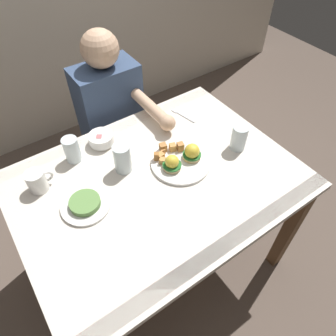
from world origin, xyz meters
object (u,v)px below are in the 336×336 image
object	(u,v)px
fruit_bowl	(101,139)
water_glass_extra	(239,139)
dining_table	(158,194)
diner_person	(114,116)
water_glass_near	(72,151)
fork	(182,115)
water_glass_far	(123,160)
coffee_mug	(37,180)
eggs_benedict_plate	(180,159)
side_plate	(85,204)

from	to	relation	value
fruit_bowl	water_glass_extra	world-z (taller)	water_glass_extra
dining_table	diner_person	distance (m)	0.61
water_glass_near	diner_person	xyz separation A→B (m)	(0.34, 0.28, -0.14)
fruit_bowl	fork	size ratio (longest dim) A/B	0.77
water_glass_extra	diner_person	size ratio (longest dim) A/B	0.11
water_glass_far	fruit_bowl	bearing A→B (deg)	91.46
fork	diner_person	distance (m)	0.41
dining_table	fruit_bowl	size ratio (longest dim) A/B	10.00
water_glass_far	dining_table	bearing A→B (deg)	-57.03
dining_table	water_glass_extra	size ratio (longest dim) A/B	9.67
diner_person	fork	bearing A→B (deg)	-49.82
coffee_mug	water_glass_near	size ratio (longest dim) A/B	0.91
dining_table	eggs_benedict_plate	distance (m)	0.19
dining_table	side_plate	distance (m)	0.34
dining_table	water_glass_far	xyz separation A→B (m)	(-0.09, 0.14, 0.17)
eggs_benedict_plate	diner_person	size ratio (longest dim) A/B	0.24
eggs_benedict_plate	water_glass_near	distance (m)	0.49
fork	diner_person	bearing A→B (deg)	130.18
fruit_bowl	coffee_mug	xyz separation A→B (m)	(-0.34, -0.10, 0.02)
water_glass_extra	side_plate	world-z (taller)	water_glass_extra
dining_table	water_glass_extra	bearing A→B (deg)	-6.59
fruit_bowl	side_plate	distance (m)	0.37
water_glass_extra	side_plate	bearing A→B (deg)	172.44
side_plate	coffee_mug	bearing A→B (deg)	121.18
fork	water_glass_extra	distance (m)	0.36
water_glass_extra	dining_table	bearing A→B (deg)	173.41
fork	side_plate	xyz separation A→B (m)	(-0.67, -0.25, 0.01)
fruit_bowl	water_glass_extra	size ratio (longest dim) A/B	0.97
eggs_benedict_plate	water_glass_far	distance (m)	0.26
coffee_mug	fork	xyz separation A→B (m)	(0.78, 0.05, -0.05)
dining_table	eggs_benedict_plate	xyz separation A→B (m)	(0.14, 0.02, 0.13)
side_plate	diner_person	world-z (taller)	diner_person
dining_table	coffee_mug	distance (m)	0.52
water_glass_far	coffee_mug	bearing A→B (deg)	162.70
dining_table	fork	xyz separation A→B (m)	(0.35, 0.30, 0.11)
dining_table	eggs_benedict_plate	world-z (taller)	eggs_benedict_plate
side_plate	fruit_bowl	bearing A→B (deg)	53.04
dining_table	water_glass_near	bearing A→B (deg)	127.36
fork	side_plate	world-z (taller)	side_plate
coffee_mug	water_glass_far	xyz separation A→B (m)	(0.34, -0.11, 0.01)
coffee_mug	water_glass_near	bearing A→B (deg)	22.08
coffee_mug	diner_person	bearing A→B (deg)	34.13
water_glass_near	fruit_bowl	bearing A→B (deg)	8.26
side_plate	diner_person	size ratio (longest dim) A/B	0.18
water_glass_near	water_glass_extra	size ratio (longest dim) A/B	0.99
fruit_bowl	coffee_mug	size ratio (longest dim) A/B	1.08
dining_table	diner_person	bearing A→B (deg)	80.93
diner_person	eggs_benedict_plate	bearing A→B (deg)	-85.75
fruit_bowl	fork	bearing A→B (deg)	-5.65
fork	side_plate	bearing A→B (deg)	-159.57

